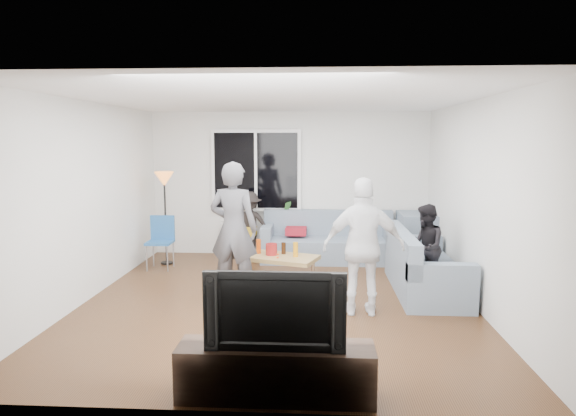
# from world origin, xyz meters

# --- Properties ---
(floor) EXTENTS (5.00, 5.50, 0.04)m
(floor) POSITION_xyz_m (0.00, 0.00, -0.02)
(floor) COLOR #56351C
(floor) RESTS_ON ground
(ceiling) EXTENTS (5.00, 5.50, 0.04)m
(ceiling) POSITION_xyz_m (0.00, 0.00, 2.62)
(ceiling) COLOR white
(ceiling) RESTS_ON ground
(wall_back) EXTENTS (5.00, 0.04, 2.60)m
(wall_back) POSITION_xyz_m (0.00, 2.77, 1.30)
(wall_back) COLOR silver
(wall_back) RESTS_ON ground
(wall_front) EXTENTS (5.00, 0.04, 2.60)m
(wall_front) POSITION_xyz_m (0.00, -2.77, 1.30)
(wall_front) COLOR silver
(wall_front) RESTS_ON ground
(wall_left) EXTENTS (0.04, 5.50, 2.60)m
(wall_left) POSITION_xyz_m (-2.52, 0.00, 1.30)
(wall_left) COLOR silver
(wall_left) RESTS_ON ground
(wall_right) EXTENTS (0.04, 5.50, 2.60)m
(wall_right) POSITION_xyz_m (2.52, 0.00, 1.30)
(wall_right) COLOR silver
(wall_right) RESTS_ON ground
(window_frame) EXTENTS (1.62, 0.06, 1.47)m
(window_frame) POSITION_xyz_m (-0.60, 2.69, 1.55)
(window_frame) COLOR white
(window_frame) RESTS_ON wall_back
(window_glass) EXTENTS (1.50, 0.02, 1.35)m
(window_glass) POSITION_xyz_m (-0.60, 2.65, 1.55)
(window_glass) COLOR black
(window_glass) RESTS_ON window_frame
(window_mullion) EXTENTS (0.05, 0.03, 1.35)m
(window_mullion) POSITION_xyz_m (-0.60, 2.64, 1.55)
(window_mullion) COLOR white
(window_mullion) RESTS_ON window_frame
(radiator) EXTENTS (1.30, 0.12, 0.62)m
(radiator) POSITION_xyz_m (-0.60, 2.65, 0.31)
(radiator) COLOR silver
(radiator) RESTS_ON floor
(potted_plant) EXTENTS (0.24, 0.21, 0.38)m
(potted_plant) POSITION_xyz_m (-0.05, 2.62, 0.81)
(potted_plant) COLOR #316729
(potted_plant) RESTS_ON radiator
(vase) EXTENTS (0.18, 0.18, 0.16)m
(vase) POSITION_xyz_m (-0.72, 2.62, 0.70)
(vase) COLOR silver
(vase) RESTS_ON radiator
(sofa_back_section) EXTENTS (2.30, 0.85, 0.85)m
(sofa_back_section) POSITION_xyz_m (0.70, 2.27, 0.42)
(sofa_back_section) COLOR slate
(sofa_back_section) RESTS_ON floor
(sofa_right_section) EXTENTS (2.00, 0.85, 0.85)m
(sofa_right_section) POSITION_xyz_m (2.02, 0.54, 0.42)
(sofa_right_section) COLOR slate
(sofa_right_section) RESTS_ON floor
(sofa_corner) EXTENTS (0.85, 0.85, 0.85)m
(sofa_corner) POSITION_xyz_m (2.35, 2.27, 0.42)
(sofa_corner) COLOR slate
(sofa_corner) RESTS_ON floor
(cushion_yellow) EXTENTS (0.39, 0.33, 0.14)m
(cushion_yellow) POSITION_xyz_m (-0.75, 2.25, 0.51)
(cushion_yellow) COLOR #BA8F1B
(cushion_yellow) RESTS_ON sofa_back_section
(cushion_red) EXTENTS (0.37, 0.31, 0.13)m
(cushion_red) POSITION_xyz_m (0.14, 2.33, 0.51)
(cushion_red) COLOR maroon
(cushion_red) RESTS_ON sofa_back_section
(coffee_table) EXTENTS (1.24, 0.93, 0.40)m
(coffee_table) POSITION_xyz_m (-0.05, 0.87, 0.20)
(coffee_table) COLOR olive
(coffee_table) RESTS_ON floor
(pitcher) EXTENTS (0.17, 0.17, 0.17)m
(pitcher) POSITION_xyz_m (-0.17, 0.92, 0.49)
(pitcher) COLOR maroon
(pitcher) RESTS_ON coffee_table
(side_chair) EXTENTS (0.40, 0.40, 0.86)m
(side_chair) POSITION_xyz_m (-2.05, 1.54, 0.43)
(side_chair) COLOR #225794
(side_chair) RESTS_ON floor
(floor_lamp) EXTENTS (0.32, 0.32, 1.56)m
(floor_lamp) POSITION_xyz_m (-2.05, 1.89, 0.78)
(floor_lamp) COLOR orange
(floor_lamp) RESTS_ON floor
(player_left) EXTENTS (0.73, 0.55, 1.82)m
(player_left) POSITION_xyz_m (-0.61, 0.24, 0.91)
(player_left) COLOR #4B4B50
(player_left) RESTS_ON floor
(player_right) EXTENTS (0.97, 0.41, 1.66)m
(player_right) POSITION_xyz_m (1.07, -0.45, 0.83)
(player_right) COLOR white
(player_right) RESTS_ON floor
(spectator_right) EXTENTS (0.50, 0.62, 1.22)m
(spectator_right) POSITION_xyz_m (2.02, 0.61, 0.61)
(spectator_right) COLOR black
(spectator_right) RESTS_ON floor
(spectator_back) EXTENTS (0.81, 0.51, 1.21)m
(spectator_back) POSITION_xyz_m (-0.68, 2.30, 0.60)
(spectator_back) COLOR black
(spectator_back) RESTS_ON floor
(tv_console) EXTENTS (1.60, 0.40, 0.44)m
(tv_console) POSITION_xyz_m (0.18, -2.50, 0.22)
(tv_console) COLOR #332319
(tv_console) RESTS_ON floor
(television) EXTENTS (1.12, 0.15, 0.64)m
(television) POSITION_xyz_m (0.18, -2.50, 0.76)
(television) COLOR black
(television) RESTS_ON tv_console
(bottle_c) EXTENTS (0.07, 0.07, 0.17)m
(bottle_c) POSITION_xyz_m (0.01, 1.00, 0.49)
(bottle_c) COLOR black
(bottle_c) RESTS_ON coffee_table
(bottle_a) EXTENTS (0.07, 0.07, 0.21)m
(bottle_a) POSITION_xyz_m (-0.37, 1.02, 0.51)
(bottle_a) COLOR #C5440B
(bottle_a) RESTS_ON coffee_table
(bottle_d) EXTENTS (0.07, 0.07, 0.21)m
(bottle_d) POSITION_xyz_m (0.20, 0.83, 0.51)
(bottle_d) COLOR orange
(bottle_d) RESTS_ON coffee_table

